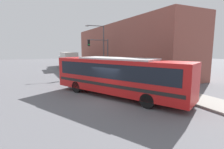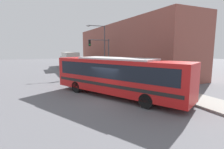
% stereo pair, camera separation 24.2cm
% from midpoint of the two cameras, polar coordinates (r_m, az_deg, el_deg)
% --- Properties ---
extents(ground_plane, '(120.00, 120.00, 0.00)m').
position_cam_midpoint_polar(ground_plane, '(13.95, -0.75, -7.92)').
color(ground_plane, slate).
extents(sidewalk, '(2.79, 70.00, 0.15)m').
position_cam_midpoint_polar(sidewalk, '(34.36, -5.91, 1.98)').
color(sidewalk, gray).
rests_on(sidewalk, ground_plane).
extents(building_facade, '(6.00, 32.89, 8.17)m').
position_cam_midpoint_polar(building_facade, '(33.60, 2.64, 8.72)').
color(building_facade, brown).
rests_on(building_facade, ground_plane).
extents(city_bus, '(7.57, 11.69, 3.21)m').
position_cam_midpoint_polar(city_bus, '(14.16, 1.12, 0.03)').
color(city_bus, red).
rests_on(city_bus, ground_plane).
extents(delivery_truck, '(2.38, 7.53, 3.23)m').
position_cam_midpoint_polar(delivery_truck, '(35.51, -14.38, 4.67)').
color(delivery_truck, silver).
rests_on(delivery_truck, ground_plane).
extents(fire_hydrant, '(0.26, 0.35, 0.79)m').
position_cam_midpoint_polar(fire_hydrant, '(18.86, 9.54, -2.01)').
color(fire_hydrant, red).
rests_on(fire_hydrant, sidewalk).
extents(traffic_light_pole, '(3.28, 0.35, 5.18)m').
position_cam_midpoint_polar(traffic_light_pole, '(26.29, -3.94, 7.97)').
color(traffic_light_pole, '#47474C').
rests_on(traffic_light_pole, sidewalk).
extents(parking_meter, '(0.14, 0.14, 1.41)m').
position_cam_midpoint_polar(parking_meter, '(23.89, 1.22, 1.65)').
color(parking_meter, '#47474C').
rests_on(parking_meter, sidewalk).
extents(street_lamp, '(3.10, 0.28, 7.38)m').
position_cam_midpoint_polar(street_lamp, '(28.27, -3.79, 9.76)').
color(street_lamp, '#47474C').
rests_on(street_lamp, sidewalk).
extents(pedestrian_near_corner, '(0.34, 0.34, 1.57)m').
position_cam_midpoint_polar(pedestrian_near_corner, '(25.25, 1.16, 1.66)').
color(pedestrian_near_corner, '#47382D').
rests_on(pedestrian_near_corner, sidewalk).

